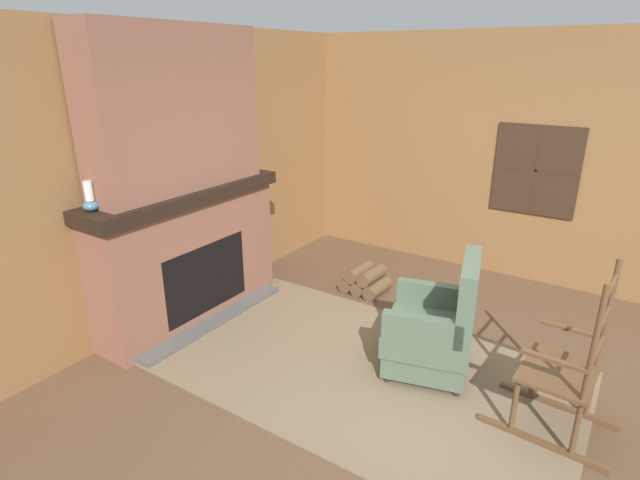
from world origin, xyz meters
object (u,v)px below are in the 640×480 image
(armchair, at_px, (435,331))
(oil_lamp_vase, at_px, (90,200))
(storage_case, at_px, (207,172))
(decorative_plate_on_mantel, at_px, (164,176))
(rocking_chair, at_px, (564,376))
(firewood_stack, at_px, (365,280))

(armchair, xyz_separation_m, oil_lamp_vase, (-2.31, -1.27, 1.00))
(oil_lamp_vase, height_order, storage_case, oil_lamp_vase)
(oil_lamp_vase, height_order, decorative_plate_on_mantel, decorative_plate_on_mantel)
(rocking_chair, relative_size, oil_lamp_vase, 5.19)
(armchair, bearing_deg, firewood_stack, -54.94)
(rocking_chair, height_order, firewood_stack, rocking_chair)
(oil_lamp_vase, bearing_deg, armchair, 28.82)
(rocking_chair, distance_m, decorative_plate_on_mantel, 3.43)
(firewood_stack, height_order, oil_lamp_vase, oil_lamp_vase)
(storage_case, bearing_deg, oil_lamp_vase, -90.00)
(rocking_chair, bearing_deg, armchair, -7.22)
(oil_lamp_vase, distance_m, storage_case, 1.21)
(oil_lamp_vase, bearing_deg, rocking_chair, 18.55)
(rocking_chair, height_order, storage_case, storage_case)
(oil_lamp_vase, xyz_separation_m, storage_case, (0.00, 1.21, -0.01))
(firewood_stack, bearing_deg, oil_lamp_vase, -117.37)
(armchair, distance_m, storage_case, 2.51)
(decorative_plate_on_mantel, bearing_deg, rocking_chair, 6.38)
(armchair, relative_size, storage_case, 4.08)
(oil_lamp_vase, xyz_separation_m, decorative_plate_on_mantel, (-0.02, 0.73, 0.04))
(storage_case, height_order, decorative_plate_on_mantel, decorative_plate_on_mantel)
(armchair, bearing_deg, rocking_chair, 154.88)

